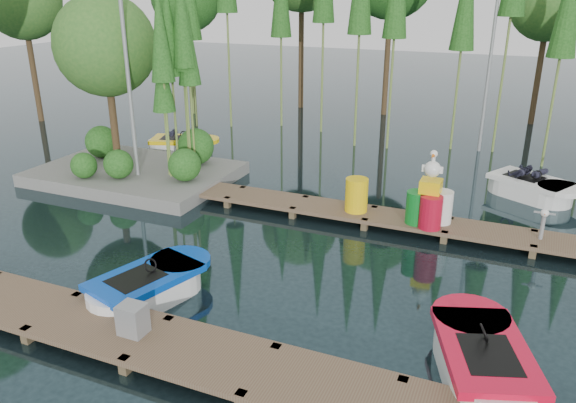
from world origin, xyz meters
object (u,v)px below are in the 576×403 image
at_px(boat_red, 482,361).
at_px(boat_blue, 149,287).
at_px(yellow_barrel, 357,195).
at_px(island, 124,80).
at_px(boat_yellow_far, 182,145).
at_px(drum_cluster, 430,203).
at_px(utility_cabinet, 133,319).

bearing_deg(boat_red, boat_blue, 161.76).
distance_m(boat_red, yellow_barrel, 6.60).
height_order(island, yellow_barrel, island).
distance_m(island, boat_red, 13.53).
relative_size(island, yellow_barrel, 7.47).
height_order(boat_yellow_far, drum_cluster, drum_cluster).
xyz_separation_m(boat_blue, boat_red, (6.42, 0.13, 0.01)).
height_order(utility_cabinet, yellow_barrel, yellow_barrel).
relative_size(boat_yellow_far, yellow_barrel, 3.27).
height_order(boat_red, utility_cabinet, boat_red).
distance_m(island, boat_blue, 8.73).
bearing_deg(utility_cabinet, island, 127.70).
height_order(boat_red, drum_cluster, drum_cluster).
bearing_deg(boat_red, boat_yellow_far, 122.49).
relative_size(boat_red, boat_yellow_far, 1.09).
bearing_deg(boat_red, drum_cluster, 89.48).
bearing_deg(island, boat_yellow_far, 91.80).
bearing_deg(utility_cabinet, boat_red, 15.72).
xyz_separation_m(utility_cabinet, drum_cluster, (3.85, 6.85, 0.29)).
relative_size(island, boat_blue, 2.23).
height_order(boat_red, yellow_barrel, yellow_barrel).
bearing_deg(drum_cluster, island, 174.55).
bearing_deg(boat_yellow_far, drum_cluster, -20.19).
bearing_deg(boat_blue, utility_cabinet, -45.26).
distance_m(yellow_barrel, drum_cluster, 1.96).
relative_size(boat_red, yellow_barrel, 3.55).
relative_size(boat_blue, boat_yellow_far, 1.02).
height_order(boat_red, boat_yellow_far, boat_yellow_far).
relative_size(utility_cabinet, yellow_barrel, 0.61).
relative_size(boat_blue, yellow_barrel, 3.35).
bearing_deg(yellow_barrel, utility_cabinet, -105.22).
height_order(yellow_barrel, drum_cluster, drum_cluster).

